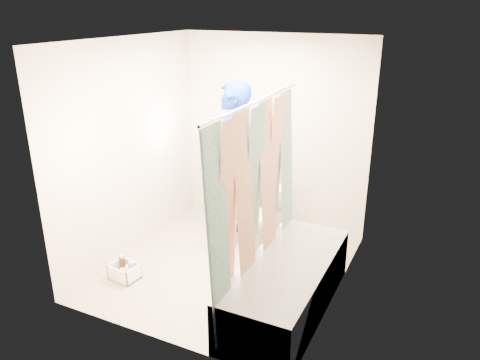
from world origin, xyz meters
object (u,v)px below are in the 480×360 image
at_px(bathtub, 287,285).
at_px(plumber, 232,164).
at_px(toilet, 262,217).
at_px(cleaning_caddy, 125,272).

bearing_deg(bathtub, plumber, 135.93).
relative_size(bathtub, toilet, 2.57).
distance_m(bathtub, plumber, 1.69).
xyz_separation_m(plumber, cleaning_caddy, (-0.59, -1.32, -0.88)).
bearing_deg(toilet, bathtub, -42.27).
distance_m(bathtub, cleaning_caddy, 1.73).
bearing_deg(cleaning_caddy, toilet, 61.10).
height_order(bathtub, toilet, toilet).
relative_size(toilet, plumber, 0.35).
bearing_deg(plumber, cleaning_caddy, -38.77).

